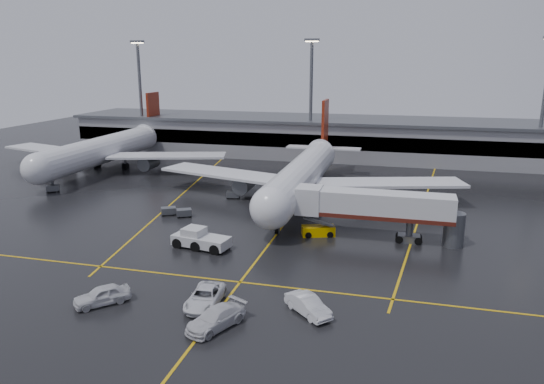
# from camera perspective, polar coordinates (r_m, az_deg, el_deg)

# --- Properties ---
(ground) EXTENTS (220.00, 220.00, 0.00)m
(ground) POSITION_cam_1_polar(r_m,az_deg,el_deg) (70.61, 1.98, -2.85)
(ground) COLOR black
(ground) RESTS_ON ground
(apron_line_centre) EXTENTS (0.25, 90.00, 0.02)m
(apron_line_centre) POSITION_cam_1_polar(r_m,az_deg,el_deg) (70.61, 1.98, -2.84)
(apron_line_centre) COLOR gold
(apron_line_centre) RESTS_ON ground
(apron_line_stop) EXTENTS (60.00, 0.25, 0.02)m
(apron_line_stop) POSITION_cam_1_polar(r_m,az_deg,el_deg) (50.76, -3.60, -10.05)
(apron_line_stop) COLOR gold
(apron_line_stop) RESTS_ON ground
(apron_line_left) EXTENTS (9.99, 69.35, 0.02)m
(apron_line_left) POSITION_cam_1_polar(r_m,az_deg,el_deg) (85.96, -9.62, 0.14)
(apron_line_left) COLOR gold
(apron_line_left) RESTS_ON ground
(apron_line_right) EXTENTS (7.57, 69.64, 0.02)m
(apron_line_right) POSITION_cam_1_polar(r_m,az_deg,el_deg) (78.71, 16.53, -1.61)
(apron_line_right) COLOR gold
(apron_line_right) RESTS_ON ground
(terminal) EXTENTS (122.00, 19.00, 8.60)m
(terminal) POSITION_cam_1_polar(r_m,az_deg,el_deg) (115.85, 7.28, 6.11)
(terminal) COLOR gray
(terminal) RESTS_ON ground
(light_mast_left) EXTENTS (3.00, 1.20, 25.45)m
(light_mast_left) POSITION_cam_1_polar(r_m,az_deg,el_deg) (123.37, -14.56, 11.02)
(light_mast_left) COLOR #595B60
(light_mast_left) RESTS_ON ground
(light_mast_mid) EXTENTS (3.00, 1.20, 25.45)m
(light_mast_mid) POSITION_cam_1_polar(r_m,az_deg,el_deg) (109.74, 4.40, 11.05)
(light_mast_mid) COLOR #595B60
(light_mast_mid) RESTS_ON ground
(main_airliner) EXTENTS (48.80, 45.60, 14.10)m
(main_airliner) POSITION_cam_1_polar(r_m,az_deg,el_deg) (78.71, 3.57, 2.13)
(main_airliner) COLOR silver
(main_airliner) RESTS_ON ground
(second_airliner) EXTENTS (48.80, 45.60, 14.10)m
(second_airliner) POSITION_cam_1_polar(r_m,az_deg,el_deg) (105.59, -18.09, 4.63)
(second_airliner) COLOR silver
(second_airliner) RESTS_ON ground
(jet_bridge) EXTENTS (19.90, 3.40, 6.05)m
(jet_bridge) POSITION_cam_1_polar(r_m,az_deg,el_deg) (62.24, 11.50, -1.77)
(jet_bridge) COLOR silver
(jet_bridge) RESTS_ON ground
(pushback_tractor) EXTENTS (7.09, 3.92, 2.40)m
(pushback_tractor) POSITION_cam_1_polar(r_m,az_deg,el_deg) (59.75, -8.09, -5.31)
(pushback_tractor) COLOR silver
(pushback_tractor) RESTS_ON ground
(belt_loader) EXTENTS (4.36, 2.91, 2.55)m
(belt_loader) POSITION_cam_1_polar(r_m,az_deg,el_deg) (63.47, 5.21, -4.34)
(belt_loader) COLOR #E4AC01
(belt_loader) RESTS_ON ground
(service_van_a) EXTENTS (3.09, 5.91, 1.59)m
(service_van_a) POSITION_cam_1_polar(r_m,az_deg,el_deg) (46.32, -7.52, -11.61)
(service_van_a) COLOR white
(service_van_a) RESTS_ON ground
(service_van_b) EXTENTS (4.47, 6.02, 1.62)m
(service_van_b) POSITION_cam_1_polar(r_m,az_deg,el_deg) (42.79, -6.31, -13.88)
(service_van_b) COLOR silver
(service_van_b) RESTS_ON ground
(service_van_c) EXTENTS (4.75, 4.56, 1.61)m
(service_van_c) POSITION_cam_1_polar(r_m,az_deg,el_deg) (44.67, 4.06, -12.53)
(service_van_c) COLOR silver
(service_van_c) RESTS_ON ground
(service_van_d) EXTENTS (4.85, 4.93, 1.68)m
(service_van_d) POSITION_cam_1_polar(r_m,az_deg,el_deg) (48.59, -18.52, -10.92)
(service_van_d) COLOR silver
(service_van_d) RESTS_ON ground
(baggage_cart_a) EXTENTS (2.38, 2.09, 1.12)m
(baggage_cart_a) POSITION_cam_1_polar(r_m,az_deg,el_deg) (71.66, -9.83, -2.28)
(baggage_cart_a) COLOR #595B60
(baggage_cart_a) RESTS_ON ground
(baggage_cart_b) EXTENTS (2.38, 2.13, 1.12)m
(baggage_cart_b) POSITION_cam_1_polar(r_m,az_deg,el_deg) (72.90, -11.52, -2.07)
(baggage_cart_b) COLOR #595B60
(baggage_cart_b) RESTS_ON ground
(baggage_cart_c) EXTENTS (2.21, 1.66, 1.12)m
(baggage_cart_c) POSITION_cam_1_polar(r_m,az_deg,el_deg) (80.24, -4.38, -0.28)
(baggage_cart_c) COLOR #595B60
(baggage_cart_c) RESTS_ON ground
(baggage_cart_d) EXTENTS (2.34, 1.95, 1.12)m
(baggage_cart_d) POSITION_cam_1_polar(r_m,az_deg,el_deg) (100.15, -24.05, 1.47)
(baggage_cart_d) COLOR #595B60
(baggage_cart_d) RESTS_ON ground
(baggage_cart_e) EXTENTS (2.38, 2.21, 1.12)m
(baggage_cart_e) POSITION_cam_1_polar(r_m,az_deg,el_deg) (91.48, -23.37, 0.40)
(baggage_cart_e) COLOR #595B60
(baggage_cart_e) RESTS_ON ground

